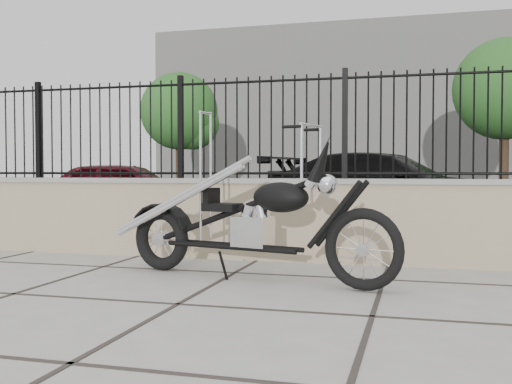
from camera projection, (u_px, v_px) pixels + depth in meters
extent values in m
plane|color=#99968E|center=(178.00, 304.00, 4.69)|extent=(90.00, 90.00, 0.00)
plane|color=black|center=(351.00, 208.00, 16.74)|extent=(30.00, 30.00, 0.00)
cube|color=gray|center=(260.00, 219.00, 7.08)|extent=(14.00, 0.36, 0.96)
cube|color=black|center=(260.00, 127.00, 7.04)|extent=(14.00, 0.08, 1.20)
cube|color=beige|center=(382.00, 112.00, 30.10)|extent=(22.00, 6.00, 8.00)
imported|color=#410911|center=(126.00, 192.00, 11.91)|extent=(3.86, 1.97, 1.26)
imported|color=black|center=(387.00, 189.00, 11.49)|extent=(5.20, 3.13, 1.41)
cylinder|color=#0E31D7|center=(142.00, 206.00, 9.78)|extent=(0.12, 0.12, 0.93)
cylinder|color=#382619|center=(179.00, 163.00, 22.49)|extent=(0.27, 0.27, 2.72)
sphere|color=#2D6927|center=(179.00, 107.00, 22.42)|extent=(2.90, 2.90, 2.90)
cylinder|color=#382619|center=(504.00, 157.00, 18.92)|extent=(0.30, 0.30, 3.00)
sphere|color=#2A6D28|center=(505.00, 84.00, 18.84)|extent=(3.20, 3.20, 3.20)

